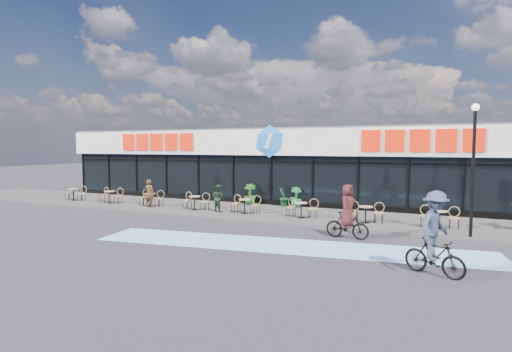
{
  "coord_description": "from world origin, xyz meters",
  "views": [
    {
      "loc": [
        8.75,
        -14.56,
        3.5
      ],
      "look_at": [
        0.6,
        3.5,
        2.03
      ],
      "focal_mm": 28.0,
      "sensor_mm": 36.0,
      "label": 1
    }
  ],
  "objects_px": {
    "patron_left": "(149,193)",
    "cyclist_b": "(347,216)",
    "patron_right": "(218,198)",
    "cyclist_a": "(435,236)",
    "potted_plant_left": "(250,194)",
    "bistro_set_0": "(75,193)",
    "potted_plant_right": "(284,197)",
    "potted_plant_mid": "(296,197)",
    "lamp_post": "(473,158)"
  },
  "relations": [
    {
      "from": "potted_plant_mid",
      "to": "patron_right",
      "type": "relative_size",
      "value": 0.8
    },
    {
      "from": "bistro_set_0",
      "to": "potted_plant_left",
      "type": "distance_m",
      "value": 11.28
    },
    {
      "from": "patron_left",
      "to": "cyclist_b",
      "type": "bearing_deg",
      "value": 161.6
    },
    {
      "from": "bistro_set_0",
      "to": "patron_right",
      "type": "height_order",
      "value": "patron_right"
    },
    {
      "from": "patron_right",
      "to": "cyclist_a",
      "type": "distance_m",
      "value": 12.18
    },
    {
      "from": "potted_plant_left",
      "to": "cyclist_a",
      "type": "distance_m",
      "value": 13.67
    },
    {
      "from": "patron_left",
      "to": "patron_right",
      "type": "height_order",
      "value": "patron_left"
    },
    {
      "from": "potted_plant_mid",
      "to": "cyclist_b",
      "type": "relative_size",
      "value": 0.54
    },
    {
      "from": "patron_left",
      "to": "patron_right",
      "type": "xyz_separation_m",
      "value": [
        4.28,
        0.26,
        -0.08
      ]
    },
    {
      "from": "potted_plant_right",
      "to": "cyclist_a",
      "type": "height_order",
      "value": "cyclist_a"
    },
    {
      "from": "patron_right",
      "to": "cyclist_b",
      "type": "xyz_separation_m",
      "value": [
        7.32,
        -2.98,
        0.05
      ]
    },
    {
      "from": "potted_plant_right",
      "to": "patron_right",
      "type": "bearing_deg",
      "value": -129.86
    },
    {
      "from": "potted_plant_mid",
      "to": "patron_right",
      "type": "distance_m",
      "value": 4.52
    },
    {
      "from": "lamp_post",
      "to": "potted_plant_mid",
      "type": "distance_m",
      "value": 9.74
    },
    {
      "from": "cyclist_a",
      "to": "potted_plant_mid",
      "type": "bearing_deg",
      "value": 126.8
    },
    {
      "from": "potted_plant_left",
      "to": "patron_left",
      "type": "relative_size",
      "value": 0.78
    },
    {
      "from": "lamp_post",
      "to": "potted_plant_left",
      "type": "bearing_deg",
      "value": 159.44
    },
    {
      "from": "cyclist_b",
      "to": "potted_plant_mid",
      "type": "bearing_deg",
      "value": 123.74
    },
    {
      "from": "lamp_post",
      "to": "potted_plant_mid",
      "type": "xyz_separation_m",
      "value": [
        -8.38,
        4.35,
        -2.41
      ]
    },
    {
      "from": "potted_plant_left",
      "to": "cyclist_b",
      "type": "relative_size",
      "value": 0.59
    },
    {
      "from": "bistro_set_0",
      "to": "cyclist_a",
      "type": "bearing_deg",
      "value": -17.33
    },
    {
      "from": "potted_plant_left",
      "to": "cyclist_a",
      "type": "xyz_separation_m",
      "value": [
        9.94,
        -9.38,
        0.37
      ]
    },
    {
      "from": "potted_plant_right",
      "to": "lamp_post",
      "type": "bearing_deg",
      "value": -24.88
    },
    {
      "from": "cyclist_b",
      "to": "potted_plant_right",
      "type": "bearing_deg",
      "value": 128.68
    },
    {
      "from": "lamp_post",
      "to": "potted_plant_left",
      "type": "height_order",
      "value": "lamp_post"
    },
    {
      "from": "potted_plant_right",
      "to": "cyclist_a",
      "type": "xyz_separation_m",
      "value": [
        7.84,
        -9.4,
        0.44
      ]
    },
    {
      "from": "lamp_post",
      "to": "patron_left",
      "type": "relative_size",
      "value": 3.19
    },
    {
      "from": "bistro_set_0",
      "to": "patron_right",
      "type": "distance_m",
      "value": 10.48
    },
    {
      "from": "potted_plant_left",
      "to": "patron_left",
      "type": "xyz_separation_m",
      "value": [
        -4.71,
        -3.26,
        0.17
      ]
    },
    {
      "from": "patron_left",
      "to": "patron_right",
      "type": "relative_size",
      "value": 1.11
    },
    {
      "from": "potted_plant_left",
      "to": "cyclist_a",
      "type": "height_order",
      "value": "cyclist_a"
    },
    {
      "from": "potted_plant_left",
      "to": "patron_right",
      "type": "xyz_separation_m",
      "value": [
        -0.43,
        -3.0,
        0.09
      ]
    },
    {
      "from": "bistro_set_0",
      "to": "cyclist_b",
      "type": "distance_m",
      "value": 18.07
    },
    {
      "from": "potted_plant_left",
      "to": "cyclist_a",
      "type": "relative_size",
      "value": 0.53
    },
    {
      "from": "cyclist_a",
      "to": "cyclist_b",
      "type": "xyz_separation_m",
      "value": [
        -3.04,
        3.41,
        -0.23
      ]
    },
    {
      "from": "patron_left",
      "to": "potted_plant_right",
      "type": "bearing_deg",
      "value": -159.5
    },
    {
      "from": "bistro_set_0",
      "to": "patron_left",
      "type": "height_order",
      "value": "patron_left"
    },
    {
      "from": "potted_plant_mid",
      "to": "patron_left",
      "type": "height_order",
      "value": "patron_left"
    },
    {
      "from": "cyclist_a",
      "to": "cyclist_b",
      "type": "distance_m",
      "value": 4.57
    },
    {
      "from": "potted_plant_left",
      "to": "bistro_set_0",
      "type": "bearing_deg",
      "value": -165.2
    },
    {
      "from": "lamp_post",
      "to": "potted_plant_left",
      "type": "distance_m",
      "value": 12.16
    },
    {
      "from": "bistro_set_0",
      "to": "potted_plant_right",
      "type": "xyz_separation_m",
      "value": [
        13.0,
        2.9,
        0.09
      ]
    },
    {
      "from": "potted_plant_left",
      "to": "cyclist_b",
      "type": "xyz_separation_m",
      "value": [
        6.89,
        -5.98,
        0.14
      ]
    },
    {
      "from": "cyclist_a",
      "to": "lamp_post",
      "type": "bearing_deg",
      "value": 76.63
    },
    {
      "from": "potted_plant_left",
      "to": "potted_plant_right",
      "type": "relative_size",
      "value": 1.13
    },
    {
      "from": "cyclist_a",
      "to": "patron_left",
      "type": "bearing_deg",
      "value": 157.3
    },
    {
      "from": "lamp_post",
      "to": "patron_left",
      "type": "xyz_separation_m",
      "value": [
        -15.88,
        0.93,
        -2.19
      ]
    },
    {
      "from": "patron_left",
      "to": "cyclist_b",
      "type": "distance_m",
      "value": 11.92
    },
    {
      "from": "patron_right",
      "to": "patron_left",
      "type": "bearing_deg",
      "value": 22.03
    },
    {
      "from": "bistro_set_0",
      "to": "cyclist_a",
      "type": "distance_m",
      "value": 21.84
    }
  ]
}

